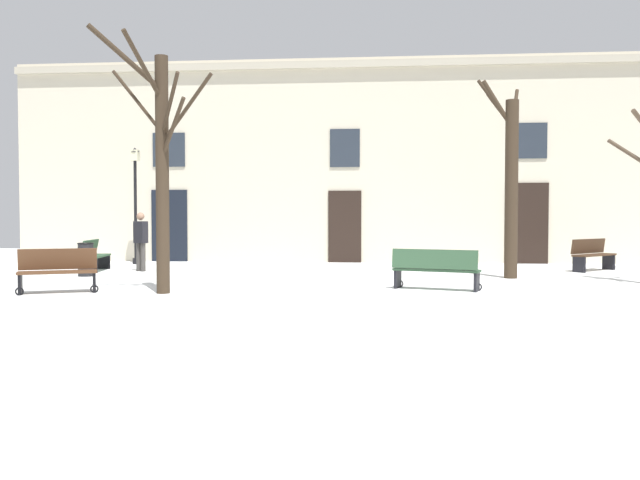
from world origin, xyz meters
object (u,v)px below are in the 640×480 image
(tree_right_of_center, at_px, (160,161))
(bench_near_lamp, at_px, (58,271))
(bench_facing_shops, at_px, (436,269))
(tree_left_of_center, at_px, (510,181))
(streetlamp, at_px, (135,193))
(bench_back_to_back_left, at_px, (592,254))
(litter_bin, at_px, (86,259))
(bench_far_corner, at_px, (95,255))
(person_by_shop_door, at_px, (141,239))

(tree_right_of_center, height_order, bench_near_lamp, tree_right_of_center)
(tree_right_of_center, xyz_separation_m, bench_facing_shops, (5.66, 1.19, -2.26))
(tree_left_of_center, xyz_separation_m, streetlamp, (-11.33, 3.93, -0.15))
(bench_back_to_back_left, bearing_deg, litter_bin, 148.60)
(bench_near_lamp, bearing_deg, streetlamp, 75.55)
(tree_left_of_center, distance_m, bench_facing_shops, 4.16)
(bench_facing_shops, xyz_separation_m, bench_far_corner, (-9.41, 4.12, 0.00))
(bench_far_corner, bearing_deg, person_by_shop_door, -99.70)
(bench_back_to_back_left, distance_m, person_by_shop_door, 13.03)
(bench_far_corner, bearing_deg, bench_back_to_back_left, -94.14)
(bench_back_to_back_left, bearing_deg, bench_far_corner, 141.80)
(bench_facing_shops, height_order, person_by_shop_door, person_by_shop_door)
(tree_left_of_center, xyz_separation_m, person_by_shop_door, (-10.14, 1.16, -1.55))
(tree_right_of_center, distance_m, bench_near_lamp, 3.14)
(streetlamp, xyz_separation_m, person_by_shop_door, (1.19, -2.78, -1.40))
(litter_bin, relative_size, person_by_shop_door, 0.52)
(tree_left_of_center, xyz_separation_m, bench_facing_shops, (-2.11, -2.95, -2.04))
(streetlamp, relative_size, bench_facing_shops, 1.99)
(bench_back_to_back_left, xyz_separation_m, bench_near_lamp, (-12.76, -6.70, -0.02))
(bench_back_to_back_left, relative_size, bench_far_corner, 0.92)
(litter_bin, xyz_separation_m, bench_facing_shops, (8.93, -2.48, 0.01))
(streetlamp, bearing_deg, bench_back_to_back_left, -5.82)
(tree_right_of_center, distance_m, streetlamp, 8.84)
(streetlamp, relative_size, person_by_shop_door, 2.26)
(tree_right_of_center, xyz_separation_m, bench_near_lamp, (-2.18, -0.06, -2.25))
(streetlamp, relative_size, bench_back_to_back_left, 2.46)
(person_by_shop_door, bearing_deg, bench_near_lamp, -60.75)
(bench_far_corner, xyz_separation_m, bench_near_lamp, (1.56, -5.37, 0.00))
(litter_bin, relative_size, bench_far_corner, 0.52)
(person_by_shop_door, bearing_deg, streetlamp, 140.34)
(person_by_shop_door, bearing_deg, bench_back_to_back_left, 33.10)
(tree_left_of_center, distance_m, bench_back_to_back_left, 4.26)
(bench_facing_shops, relative_size, bench_near_lamp, 1.19)
(tree_right_of_center, distance_m, tree_left_of_center, 8.81)
(tree_right_of_center, height_order, streetlamp, tree_right_of_center)
(streetlamp, height_order, bench_back_to_back_left, streetlamp)
(tree_left_of_center, bearing_deg, streetlamp, 160.86)
(litter_bin, height_order, bench_facing_shops, litter_bin)
(tree_left_of_center, relative_size, person_by_shop_door, 3.04)
(person_by_shop_door, bearing_deg, litter_bin, -91.59)
(bench_facing_shops, distance_m, bench_near_lamp, 7.94)
(tree_right_of_center, bearing_deg, litter_bin, 131.77)
(streetlamp, height_order, person_by_shop_door, streetlamp)
(tree_right_of_center, relative_size, bench_far_corner, 3.15)
(person_by_shop_door, bearing_deg, bench_far_corner, -153.05)
(bench_back_to_back_left, relative_size, bench_facing_shops, 0.81)
(litter_bin, bearing_deg, bench_facing_shops, -15.49)
(bench_back_to_back_left, xyz_separation_m, person_by_shop_door, (-12.95, -1.34, 0.45))
(bench_far_corner, bearing_deg, bench_facing_shops, -123.08)
(bench_near_lamp, distance_m, person_by_shop_door, 5.39)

